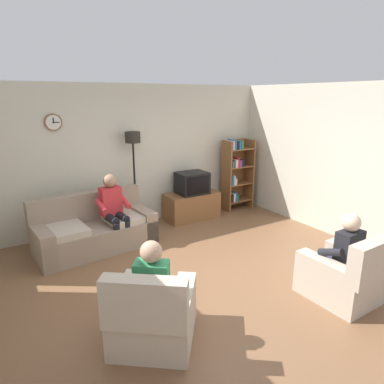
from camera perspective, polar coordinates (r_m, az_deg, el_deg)
The scene contains 13 objects.
ground_plane at distance 5.00m, azimuth 3.03°, elevation -13.98°, with size 12.00×12.00×0.00m, color brown.
back_wall_assembly at distance 6.81m, azimuth -9.52°, elevation 5.94°, with size 6.20×0.17×2.70m.
right_wall at distance 6.52m, azimuth 24.61°, elevation 4.30°, with size 0.12×5.80×2.70m, color beige.
couch at distance 5.97m, azimuth -15.84°, elevation -6.18°, with size 1.97×1.06×0.90m.
tv_stand at distance 7.16m, azimuth -0.08°, elevation -2.27°, with size 1.10×0.56×0.54m.
tv at distance 7.00m, azimuth 0.02°, elevation 1.51°, with size 0.60×0.49×0.44m.
bookshelf at distance 7.72m, azimuth 7.22°, elevation 3.27°, with size 0.68×0.36×1.58m.
floor_lamp at distance 6.45m, azimuth -9.70°, elevation 6.31°, with size 0.28×0.28×1.85m.
armchair_near_window at distance 3.77m, azimuth -6.45°, elevation -19.79°, with size 1.17×1.18×0.90m.
armchair_near_bookshelf at distance 4.82m, azimuth 23.99°, elevation -12.69°, with size 0.83×0.91×0.90m.
person_on_couch at distance 5.82m, azimuth -12.87°, elevation -2.49°, with size 0.54×0.56×1.24m.
person_in_left_armchair at distance 3.67m, azimuth -6.30°, elevation -14.97°, with size 0.62×0.64×1.12m.
person_in_right_armchair at distance 4.73m, azimuth 23.50°, elevation -8.95°, with size 0.52×0.55×1.12m.
Camera 1 is at (-2.46, -3.59, 2.46)m, focal length 32.15 mm.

